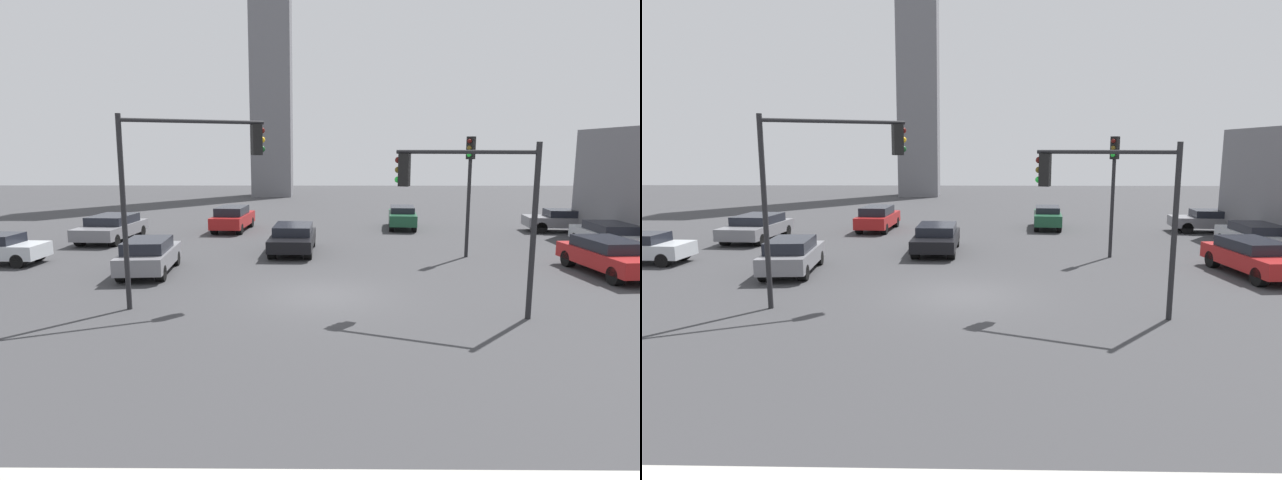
# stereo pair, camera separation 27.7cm
# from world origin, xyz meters

# --- Properties ---
(ground_plane) EXTENTS (109.15, 109.15, 0.00)m
(ground_plane) POSITION_xyz_m (0.00, 0.00, 0.00)
(ground_plane) COLOR #38383A
(traffic_light_0) EXTENTS (4.19, 2.09, 5.95)m
(traffic_light_0) POSITION_xyz_m (-4.20, -0.76, 4.32)
(traffic_light_0) COLOR black
(traffic_light_0) RESTS_ON ground_plane
(traffic_light_1) EXTENTS (0.45, 0.49, 5.46)m
(traffic_light_1) POSITION_xyz_m (6.58, 6.61, 3.79)
(traffic_light_1) COLOR black
(traffic_light_1) RESTS_ON ground_plane
(traffic_light_2) EXTENTS (3.89, 1.72, 5.12)m
(traffic_light_2) POSITION_xyz_m (4.27, -1.74, 3.67)
(traffic_light_2) COLOR black
(traffic_light_2) RESTS_ON ground_plane
(car_0) EXTENTS (2.41, 4.82, 1.40)m
(car_0) POSITION_xyz_m (11.33, 3.19, 0.76)
(car_0) COLOR maroon
(car_0) RESTS_ON ground_plane
(car_1) EXTENTS (2.15, 4.49, 1.49)m
(car_1) POSITION_xyz_m (-5.51, 14.50, 0.78)
(car_1) COLOR maroon
(car_1) RESTS_ON ground_plane
(car_2) EXTENTS (4.63, 2.35, 1.34)m
(car_2) POSITION_xyz_m (14.43, 14.20, 0.73)
(car_2) COLOR slate
(car_2) RESTS_ON ground_plane
(car_3) EXTENTS (2.11, 4.24, 1.41)m
(car_3) POSITION_xyz_m (-6.93, 3.21, 0.74)
(car_3) COLOR slate
(car_3) RESTS_ON ground_plane
(car_4) EXTENTS (2.13, 4.62, 1.33)m
(car_4) POSITION_xyz_m (-1.45, 7.67, 0.72)
(car_4) COLOR black
(car_4) RESTS_ON ground_plane
(car_5) EXTENTS (2.05, 4.18, 1.37)m
(car_5) POSITION_xyz_m (4.92, 15.56, 0.75)
(car_5) COLOR #19472D
(car_5) RESTS_ON ground_plane
(car_7) EXTENTS (2.53, 4.93, 1.38)m
(car_7) POSITION_xyz_m (-11.44, 10.88, 0.73)
(car_7) COLOR slate
(car_7) RESTS_ON ground_plane
(car_8) EXTENTS (2.32, 4.79, 1.37)m
(car_8) POSITION_xyz_m (14.02, 8.26, 0.74)
(car_8) COLOR #ADB2B7
(car_8) RESTS_ON ground_plane
(skyline_tower) EXTENTS (4.05, 4.05, 35.83)m
(skyline_tower) POSITION_xyz_m (-5.39, 38.98, 17.91)
(skyline_tower) COLOR slate
(skyline_tower) RESTS_ON ground_plane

